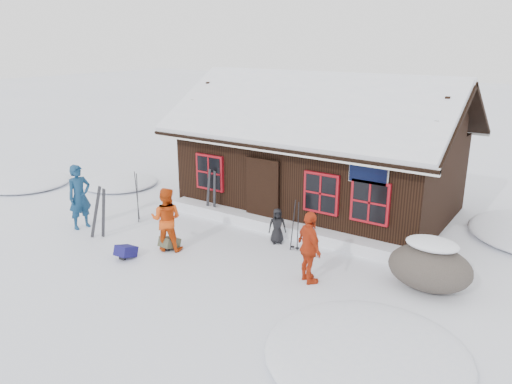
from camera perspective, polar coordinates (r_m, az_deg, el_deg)
ground at (r=13.74m, az=-8.03°, el=-6.06°), size 120.00×120.00×0.00m
mountain_hut at (r=16.38m, az=7.48°, el=3.58°), size 8.90×6.09×4.42m
snow_drift at (r=14.50m, az=2.35°, el=-3.89°), size 7.60×0.60×0.35m
snow_mounds at (r=14.19m, az=2.04°, el=-5.14°), size 20.60×13.20×0.48m
skier_teal at (r=15.43m, az=-19.52°, el=-0.52°), size 0.57×0.77×1.91m
skier_orange_left at (r=13.27m, az=-10.22°, el=-3.08°), size 1.03×0.94×1.71m
skier_orange_right at (r=11.39m, az=6.12°, el=-6.35°), size 1.06×0.92×1.71m
skier_crouched at (r=13.61m, az=2.44°, el=-3.90°), size 0.57×0.55×0.99m
boulder at (r=11.82m, az=19.25°, el=-8.02°), size 1.84×1.38×1.08m
ski_pair_left at (r=14.52m, az=-17.45°, el=-2.31°), size 0.65×0.27×1.56m
ski_pair_mid at (r=15.66m, az=-13.42°, el=-0.61°), size 0.35×0.29×1.56m
ski_pair_right at (r=15.58m, az=-5.12°, el=-0.24°), size 0.48×0.11×1.58m
ski_poles at (r=13.10m, az=4.52°, el=-3.95°), size 0.25×0.13×1.43m
backpack_blue at (r=13.23m, az=-14.63°, el=-6.81°), size 0.41×0.52×0.27m
backpack_olive at (r=13.52m, az=-9.84°, el=-5.95°), size 0.38×0.50×0.26m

